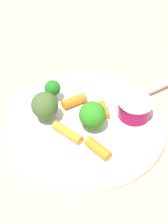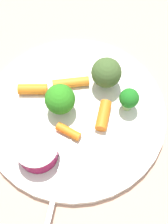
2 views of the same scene
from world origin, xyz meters
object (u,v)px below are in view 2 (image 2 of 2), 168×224
Objects in this scene: plate at (75,112)px; carrot_stick_2 at (33,89)px; broccoli_floret_0 at (105,72)px; carrot_stick_0 at (71,83)px; broccoli_floret_1 at (60,99)px; broccoli_floret_2 at (129,99)px; sauce_cup at (37,151)px; carrot_stick_1 at (103,115)px; fork at (54,198)px; carrot_stick_3 at (68,132)px.

carrot_stick_2 reaches higher than plate.
broccoli_floret_0 reaches higher than carrot_stick_0.
broccoli_floret_0 reaches higher than broccoli_floret_1.
plate is at bearing -87.56° from broccoli_floret_0.
carrot_stick_2 is at bearing -126.39° from broccoli_floret_0.
broccoli_floret_1 is at bearing -63.09° from carrot_stick_0.
plate is 4.88× the size of carrot_stick_0.
broccoli_floret_2 reaches higher than carrot_stick_2.
plate is 0.09m from sauce_cup.
broccoli_floret_0 is at bearing 92.44° from plate.
carrot_stick_1 is (0.04, 0.02, 0.01)m from plate.
broccoli_floret_0 is 1.31× the size of broccoli_floret_2.
carrot_stick_0 is 1.25× the size of carrot_stick_1.
plate is at bearing 18.14° from carrot_stick_2.
carrot_stick_1 is (0.02, 0.11, -0.01)m from sauce_cup.
plate is 6.22× the size of carrot_stick_2.
broccoli_floret_0 is 0.08m from broccoli_floret_1.
sauce_cup is 0.08m from broccoli_floret_1.
sauce_cup reaches higher than carrot_stick_2.
broccoli_floret_1 reaches higher than broccoli_floret_2.
carrot_stick_0 is at bearing 57.06° from carrot_stick_2.
plate is at bearing -130.49° from broccoli_floret_2.
broccoli_floret_0 reaches higher than plate.
broccoli_floret_0 is 0.06m from broccoli_floret_2.
broccoli_floret_1 is at bearing 11.12° from carrot_stick_2.
carrot_stick_1 is at bearing 105.28° from fork.
broccoli_floret_2 is 0.74× the size of carrot_stick_0.
carrot_stick_3 is at bearing -6.17° from carrot_stick_2.
carrot_stick_0 is at bearing -130.32° from broccoli_floret_0.
carrot_stick_1 is 0.06m from carrot_stick_3.
sauce_cup is at bearing -36.51° from carrot_stick_2.
sauce_cup is 0.15m from broccoli_floret_2.
plate is 0.04m from carrot_stick_3.
broccoli_floret_2 is 0.18m from fork.
carrot_stick_3 is 0.24× the size of fork.
broccoli_floret_1 is at bearing -148.66° from carrot_stick_1.
broccoli_floret_1 is 0.07m from carrot_stick_1.
carrot_stick_1 is at bearing -108.13° from broccoli_floret_2.
broccoli_floret_2 is (0.07, 0.07, -0.00)m from broccoli_floret_1.
carrot_stick_0 is (-0.09, -0.03, -0.02)m from broccoli_floret_2.
broccoli_floret_1 is 0.06m from carrot_stick_2.
carrot_stick_1 is at bearing -47.53° from broccoli_floret_0.
carrot_stick_2 is at bearing 148.47° from fork.
sauce_cup is at bearing -65.24° from carrot_stick_0.
broccoli_floret_1 reaches higher than carrot_stick_3.
fork is at bearing -82.25° from broccoli_floret_2.
carrot_stick_0 is at bearing 175.51° from carrot_stick_1.
broccoli_floret_0 is 1.48× the size of carrot_stick_3.
carrot_stick_2 is at bearing -122.94° from carrot_stick_0.
broccoli_floret_2 is 0.05m from carrot_stick_1.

